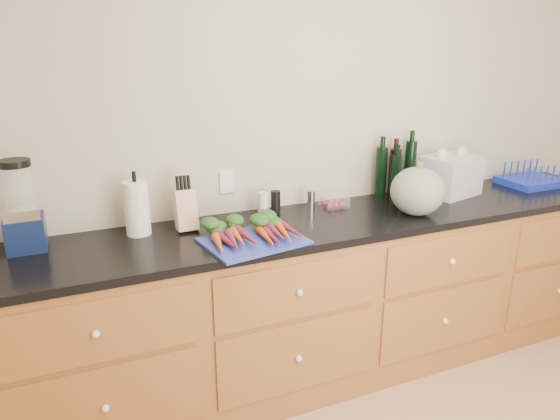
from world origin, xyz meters
name	(u,v)px	position (x,y,z in m)	size (l,w,h in m)	color
wall_back	(324,140)	(0.00, 1.62, 1.30)	(4.10, 0.05, 2.60)	#C0B6A0
cabinets	(347,296)	(0.00, 1.30, 0.45)	(3.60, 0.64, 0.90)	brown
countertop	(350,219)	(0.00, 1.30, 0.92)	(3.64, 0.62, 0.04)	black
cutting_board	(254,241)	(-0.61, 1.14, 0.95)	(0.45, 0.34, 0.01)	#273BA9
carrots	(250,231)	(-0.61, 1.19, 0.98)	(0.42, 0.31, 0.06)	#D45218
squash	(418,191)	(0.34, 1.18, 1.07)	(0.29, 0.29, 0.26)	slate
blender_appliance	(22,211)	(-1.58, 1.46, 1.12)	(0.16, 0.16, 0.41)	#0E1B44
paper_towel	(137,208)	(-1.09, 1.46, 1.07)	(0.12, 0.12, 0.26)	white
knife_block	(186,210)	(-0.86, 1.44, 1.04)	(0.10, 0.10, 0.20)	tan
grinder_salt	(263,204)	(-0.44, 1.48, 1.01)	(0.06, 0.06, 0.13)	silver
grinder_pepper	(276,203)	(-0.36, 1.48, 1.01)	(0.05, 0.05, 0.13)	black
canister_chrome	(311,200)	(-0.15, 1.48, 1.00)	(0.05, 0.05, 0.11)	silver
tomato_box	(334,201)	(-0.01, 1.47, 0.97)	(0.15, 0.12, 0.07)	white
bottles	(395,172)	(0.43, 1.51, 1.09)	(0.28, 0.14, 0.33)	black
grocery_bag	(450,175)	(0.77, 1.42, 1.06)	(0.32, 0.26, 0.24)	silver
dish_rack	(531,179)	(1.42, 1.38, 0.98)	(0.37, 0.29, 0.15)	#1329AC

